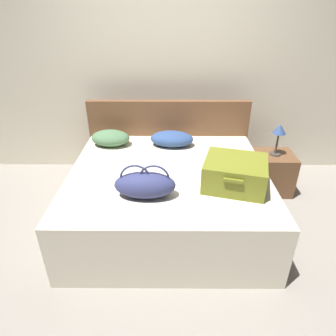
{
  "coord_description": "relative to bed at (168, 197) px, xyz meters",
  "views": [
    {
      "loc": [
        0.01,
        -2.01,
        1.93
      ],
      "look_at": [
        0.0,
        0.28,
        0.67
      ],
      "focal_mm": 31.97,
      "sensor_mm": 36.0,
      "label": 1
    }
  ],
  "objects": [
    {
      "name": "ground_plane",
      "position": [
        0.0,
        -0.4,
        -0.29
      ],
      "size": [
        12.0,
        12.0,
        0.0
      ],
      "primitive_type": "plane",
      "color": "gray"
    },
    {
      "name": "back_wall",
      "position": [
        0.0,
        1.25,
        1.01
      ],
      "size": [
        8.0,
        0.1,
        2.6
      ],
      "primitive_type": "cube",
      "color": "beige",
      "rests_on": "ground"
    },
    {
      "name": "bed",
      "position": [
        0.0,
        0.0,
        0.0
      ],
      "size": [
        1.81,
        1.67,
        0.57
      ],
      "primitive_type": "cube",
      "color": "beige",
      "rests_on": "ground"
    },
    {
      "name": "headboard",
      "position": [
        0.0,
        0.87,
        0.21
      ],
      "size": [
        1.85,
        0.08,
        0.99
      ],
      "primitive_type": "cube",
      "color": "brown",
      "rests_on": "ground"
    },
    {
      "name": "hard_case_large",
      "position": [
        0.56,
        -0.24,
        0.41
      ],
      "size": [
        0.6,
        0.56,
        0.24
      ],
      "rotation": [
        0.0,
        0.0,
        -0.26
      ],
      "color": "olive",
      "rests_on": "bed"
    },
    {
      "name": "duffel_bag",
      "position": [
        -0.18,
        -0.41,
        0.4
      ],
      "size": [
        0.49,
        0.25,
        0.28
      ],
      "rotation": [
        0.0,
        0.0,
        -0.02
      ],
      "color": "navy",
      "rests_on": "bed"
    },
    {
      "name": "pillow_near_headboard",
      "position": [
        0.04,
        0.57,
        0.37
      ],
      "size": [
        0.49,
        0.32,
        0.16
      ],
      "primitive_type": "ellipsoid",
      "rotation": [
        0.0,
        0.0,
        -0.09
      ],
      "color": "navy",
      "rests_on": "bed"
    },
    {
      "name": "pillow_center_head",
      "position": [
        -0.63,
        0.58,
        0.37
      ],
      "size": [
        0.44,
        0.32,
        0.16
      ],
      "primitive_type": "ellipsoid",
      "rotation": [
        0.0,
        0.0,
        -0.09
      ],
      "color": "#4C724C",
      "rests_on": "bed"
    },
    {
      "name": "nightstand",
      "position": [
        1.19,
        0.58,
        -0.06
      ],
      "size": [
        0.44,
        0.4,
        0.46
      ],
      "primitive_type": "cube",
      "color": "brown",
      "rests_on": "ground"
    },
    {
      "name": "table_lamp",
      "position": [
        1.19,
        0.58,
        0.44
      ],
      "size": [
        0.14,
        0.14,
        0.35
      ],
      "color": "#3F3833",
      "rests_on": "nightstand"
    }
  ]
}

